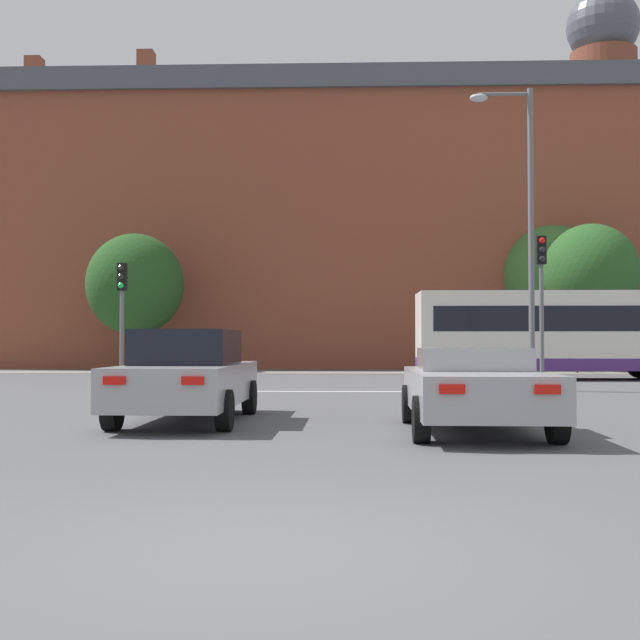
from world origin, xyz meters
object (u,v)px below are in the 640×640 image
object	(u,v)px
car_saloon_left	(188,376)
pedestrian_waiting	(454,352)
bus_crossing_lead	(562,333)
car_roadster_right	(474,388)
traffic_light_near_left	(122,303)
traffic_light_near_right	(542,287)
pedestrian_walking_east	(577,352)
street_lamp_junction	(522,211)

from	to	relation	value
car_saloon_left	pedestrian_waiting	distance (m)	23.22
car_saloon_left	bus_crossing_lead	world-z (taller)	bus_crossing_lead
car_roadster_right	traffic_light_near_left	distance (m)	13.83
traffic_light_near_right	pedestrian_walking_east	distance (m)	14.34
car_roadster_right	traffic_light_near_left	world-z (taller)	traffic_light_near_left
car_roadster_right	street_lamp_junction	bearing A→B (deg)	74.87
street_lamp_junction	pedestrian_waiting	distance (m)	13.75
car_roadster_right	pedestrian_walking_east	xyz separation A→B (m)	(8.35, 23.89, 0.26)
bus_crossing_lead	traffic_light_near_left	world-z (taller)	traffic_light_near_left
car_roadster_right	street_lamp_junction	world-z (taller)	street_lamp_junction
bus_crossing_lead	traffic_light_near_left	distance (m)	15.88
bus_crossing_lead	street_lamp_junction	xyz separation A→B (m)	(-2.98, -7.12, 3.32)
pedestrian_waiting	traffic_light_near_right	bearing A→B (deg)	59.13
car_saloon_left	pedestrian_walking_east	distance (m)	25.93
bus_crossing_lead	street_lamp_junction	bearing A→B (deg)	-22.66
car_saloon_left	traffic_light_near_right	bearing A→B (deg)	48.29
traffic_light_near_left	car_roadster_right	bearing A→B (deg)	-52.02
bus_crossing_lead	street_lamp_junction	world-z (taller)	street_lamp_junction
street_lamp_junction	pedestrian_walking_east	bearing A→B (deg)	68.50
car_saloon_left	bus_crossing_lead	bearing A→B (deg)	56.88
traffic_light_near_right	bus_crossing_lead	bearing A→B (deg)	70.87
traffic_light_near_left	street_lamp_junction	xyz separation A→B (m)	(11.43, -0.50, 2.56)
traffic_light_near_left	pedestrian_walking_east	size ratio (longest dim) A/B	2.29
traffic_light_near_left	pedestrian_waiting	size ratio (longest dim) A/B	2.25
car_saloon_left	pedestrian_walking_east	xyz separation A→B (m)	(12.99, 22.44, 0.14)
car_roadster_right	bus_crossing_lead	size ratio (longest dim) A/B	0.42
car_roadster_right	bus_crossing_lead	bearing A→B (deg)	72.17
car_roadster_right	pedestrian_waiting	distance (m)	23.61
bus_crossing_lead	traffic_light_near_right	xyz separation A→B (m)	(-2.40, -6.92, 1.20)
street_lamp_junction	traffic_light_near_right	bearing A→B (deg)	19.69
traffic_light_near_left	bus_crossing_lead	bearing A→B (deg)	24.70
pedestrian_walking_east	traffic_light_near_right	bearing A→B (deg)	1.17
car_saloon_left	traffic_light_near_left	xyz separation A→B (m)	(-3.80, 9.36, 1.70)
bus_crossing_lead	pedestrian_waiting	distance (m)	6.81
traffic_light_near_right	pedestrian_walking_east	bearing A→B (deg)	70.35
bus_crossing_lead	pedestrian_walking_east	distance (m)	6.92
car_saloon_left	car_roadster_right	distance (m)	4.86
car_roadster_right	bus_crossing_lead	distance (m)	18.46
bus_crossing_lead	traffic_light_near_right	size ratio (longest dim) A/B	2.41
traffic_light_near_left	car_saloon_left	bearing A→B (deg)	-67.92
car_saloon_left	car_roadster_right	world-z (taller)	car_saloon_left
car_roadster_right	street_lamp_junction	size ratio (longest dim) A/B	0.52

